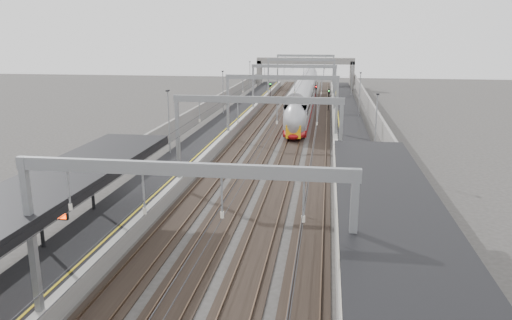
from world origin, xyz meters
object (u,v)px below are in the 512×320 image
(overbridge, at_px, (305,65))
(bench, at_px, (396,252))
(train, at_px, (304,99))
(signal_green, at_px, (270,89))

(overbridge, relative_size, bench, 10.84)
(overbridge, xyz_separation_m, train, (1.50, -35.88, -3.17))
(signal_green, bearing_deg, bench, -78.17)
(train, bearing_deg, bench, -82.43)
(overbridge, relative_size, signal_green, 6.33)
(train, distance_m, bench, 55.95)
(bench, bearing_deg, overbridge, 95.55)
(train, relative_size, signal_green, 14.51)
(overbridge, bearing_deg, signal_green, -102.15)
(train, distance_m, signal_green, 13.52)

